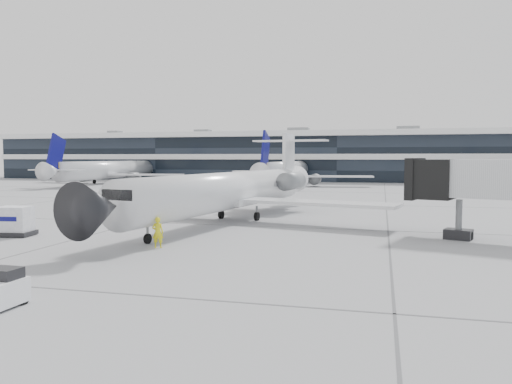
# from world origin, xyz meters

# --- Properties ---
(ground) EXTENTS (220.00, 220.00, 0.00)m
(ground) POSITION_xyz_m (0.00, 0.00, 0.00)
(ground) COLOR gray
(ground) RESTS_ON ground
(terminal) EXTENTS (170.00, 22.00, 10.00)m
(terminal) POSITION_xyz_m (0.00, 82.00, 5.00)
(terminal) COLOR black
(terminal) RESTS_ON ground
(bg_jet_left) EXTENTS (32.00, 40.00, 9.60)m
(bg_jet_left) POSITION_xyz_m (-45.00, 55.00, 0.00)
(bg_jet_left) COLOR silver
(bg_jet_left) RESTS_ON ground
(bg_jet_center) EXTENTS (32.00, 40.00, 9.60)m
(bg_jet_center) POSITION_xyz_m (-8.00, 55.00, 0.00)
(bg_jet_center) COLOR silver
(bg_jet_center) RESTS_ON ground
(regional_jet) EXTENTS (27.45, 34.23, 7.92)m
(regional_jet) POSITION_xyz_m (-2.66, 2.39, 2.71)
(regional_jet) COLOR white
(regional_jet) RESTS_ON ground
(ramp_worker) EXTENTS (0.75, 0.58, 1.85)m
(ramp_worker) POSITION_xyz_m (-3.38, -10.42, 0.92)
(ramp_worker) COLOR yellow
(ramp_worker) RESTS_ON ground
(cargo_uld) EXTENTS (2.66, 2.12, 1.98)m
(cargo_uld) POSITION_xyz_m (-14.85, -8.67, 0.99)
(cargo_uld) COLOR black
(cargo_uld) RESTS_ON ground
(traffic_cone) EXTENTS (0.52, 0.52, 0.63)m
(traffic_cone) POSITION_xyz_m (-10.51, 15.20, 0.30)
(traffic_cone) COLOR red
(traffic_cone) RESTS_ON ground
(far_tug) EXTENTS (1.85, 2.30, 1.28)m
(far_tug) POSITION_xyz_m (-22.01, 28.55, 0.57)
(far_tug) COLOR black
(far_tug) RESTS_ON ground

